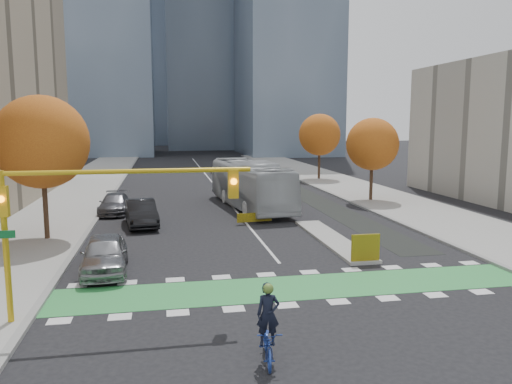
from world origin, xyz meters
name	(u,v)px	position (x,y,z in m)	size (l,w,h in m)	color
ground	(310,300)	(0.00, 0.00, 0.00)	(300.00, 300.00, 0.00)	black
sidewalk_west	(50,215)	(-13.50, 20.00, 0.07)	(7.00, 120.00, 0.15)	gray
sidewalk_east	(398,204)	(13.50, 20.00, 0.07)	(7.00, 120.00, 0.15)	gray
curb_west	(101,213)	(-10.00, 20.00, 0.07)	(0.30, 120.00, 0.16)	gray
curb_east	(357,205)	(10.00, 20.00, 0.07)	(0.30, 120.00, 0.16)	gray
bike_crossing	(299,287)	(0.00, 1.50, 0.01)	(20.00, 3.00, 0.01)	#2E8C41
centre_line	(210,180)	(0.00, 40.00, 0.01)	(0.15, 70.00, 0.01)	silver
bike_lane_paint	(295,190)	(7.50, 30.00, 0.01)	(2.50, 50.00, 0.01)	black
median_island	(332,239)	(4.00, 9.00, 0.08)	(1.60, 10.00, 0.16)	gray
hazard_board	(365,248)	(4.00, 4.20, 0.80)	(1.40, 0.12, 1.30)	yellow
tower_ne	(286,6)	(20.00, 85.00, 30.00)	(18.00, 24.00, 60.00)	#47566B
tower_far	(164,9)	(-4.00, 140.00, 40.00)	(26.00, 26.00, 80.00)	#47566B
tree_west	(42,142)	(-12.00, 12.00, 5.62)	(5.20, 5.20, 8.22)	#332114
tree_east_near	(372,144)	(12.00, 22.00, 4.86)	(4.40, 4.40, 7.08)	#332114
tree_east_far	(320,135)	(12.50, 38.00, 5.24)	(4.80, 4.80, 7.65)	#332114
traffic_signal_west	(86,204)	(-7.93, -0.51, 4.03)	(8.53, 0.56, 5.20)	#BF9914
cyclist	(268,336)	(-2.60, -4.52, 0.77)	(0.93, 2.06, 2.29)	navy
bus	(250,184)	(1.33, 20.79, 1.86)	(3.12, 13.33, 3.71)	#B5B9BD
parked_car_a	(105,254)	(-8.07, 5.13, 0.84)	(1.98, 4.92, 1.68)	gray
parked_car_b	(141,213)	(-6.86, 15.17, 0.85)	(1.80, 5.16, 1.70)	black
parked_car_c	(114,204)	(-9.00, 20.17, 0.72)	(2.03, 4.98, 1.45)	#545459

